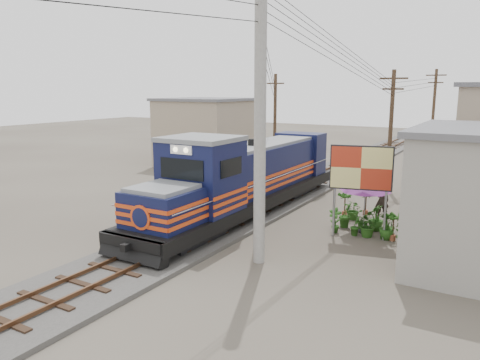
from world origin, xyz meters
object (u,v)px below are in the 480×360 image
Objects in this scene: locomotive at (245,179)px; market_umbrella at (366,185)px; billboard at (361,170)px; vendor at (382,200)px.

market_umbrella is (5.70, -0.01, 0.31)m from locomotive.
locomotive reaches higher than billboard.
billboard reaches higher than vendor.
market_umbrella is at bearing 77.58° from billboard.
vendor is at bearing 23.49° from locomotive.
billboard reaches higher than market_umbrella.
locomotive reaches higher than vendor.
locomotive is 5.71m from market_umbrella.
market_umbrella is at bearing 59.98° from vendor.
market_umbrella reaches higher than vendor.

